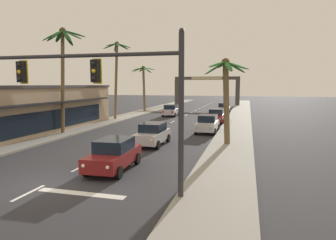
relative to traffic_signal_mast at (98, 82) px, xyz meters
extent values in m
plane|color=#2D2D33|center=(-2.88, 0.16, -4.68)|extent=(220.00, 220.00, 0.00)
cube|color=gray|center=(4.92, 20.16, -4.61)|extent=(3.20, 110.00, 0.14)
cube|color=gray|center=(-10.68, 20.16, -4.61)|extent=(3.20, 110.00, 0.14)
cube|color=silver|center=(-2.88, -0.96, -4.68)|extent=(0.16, 2.00, 0.01)
cube|color=silver|center=(-2.88, 3.26, -4.68)|extent=(0.16, 2.00, 0.01)
cube|color=silver|center=(-2.88, 7.48, -4.68)|extent=(0.16, 2.00, 0.01)
cube|color=silver|center=(-2.88, 11.70, -4.68)|extent=(0.16, 2.00, 0.01)
cube|color=silver|center=(-2.88, 15.92, -4.68)|extent=(0.16, 2.00, 0.01)
cube|color=silver|center=(-2.88, 20.14, -4.68)|extent=(0.16, 2.00, 0.01)
cube|color=silver|center=(-2.88, 24.36, -4.68)|extent=(0.16, 2.00, 0.01)
cube|color=silver|center=(-2.88, 28.58, -4.68)|extent=(0.16, 2.00, 0.01)
cube|color=silver|center=(-2.88, 32.80, -4.68)|extent=(0.16, 2.00, 0.01)
cube|color=silver|center=(-2.88, 37.02, -4.68)|extent=(0.16, 2.00, 0.01)
cube|color=silver|center=(-2.88, 41.24, -4.68)|extent=(0.16, 2.00, 0.01)
cube|color=silver|center=(-2.88, 45.46, -4.68)|extent=(0.16, 2.00, 0.01)
cube|color=silver|center=(-2.88, 49.68, -4.68)|extent=(0.16, 2.00, 0.01)
cube|color=silver|center=(-2.88, 53.90, -4.68)|extent=(0.16, 2.00, 0.01)
cube|color=silver|center=(-2.88, 58.12, -4.68)|extent=(0.16, 2.00, 0.01)
cube|color=silver|center=(-2.88, 62.34, -4.68)|extent=(0.16, 2.00, 0.01)
cube|color=silver|center=(-2.88, 66.56, -4.68)|extent=(0.16, 2.00, 0.01)
cube|color=silver|center=(-0.68, -0.44, -4.68)|extent=(4.00, 0.44, 0.01)
cylinder|color=#2D2D33|center=(3.55, 0.00, -1.41)|extent=(0.22, 0.22, 6.55)
cylinder|color=#2D2D33|center=(-1.90, 0.00, 1.10)|extent=(10.88, 0.16, 0.16)
sphere|color=#2D2D33|center=(3.55, 0.00, 1.93)|extent=(0.20, 0.20, 0.20)
cube|color=black|center=(-0.08, -0.02, 0.46)|extent=(0.32, 0.26, 0.92)
sphere|color=black|center=(-0.08, -0.16, 0.76)|extent=(0.17, 0.17, 0.17)
sphere|color=yellow|center=(-0.08, -0.16, 0.46)|extent=(0.17, 0.17, 0.17)
sphere|color=black|center=(-0.08, -0.16, 0.16)|extent=(0.17, 0.17, 0.17)
cube|color=yellow|center=(-0.08, 0.15, 0.46)|extent=(0.42, 0.03, 1.04)
cube|color=black|center=(-3.71, -0.02, 0.46)|extent=(0.32, 0.26, 0.92)
sphere|color=black|center=(-3.71, -0.16, 0.76)|extent=(0.17, 0.17, 0.17)
sphere|color=yellow|center=(-3.71, -0.16, 0.46)|extent=(0.17, 0.17, 0.17)
sphere|color=black|center=(-3.71, -0.16, 0.16)|extent=(0.17, 0.17, 0.17)
cube|color=yellow|center=(-3.71, 0.15, 0.46)|extent=(0.42, 0.03, 1.04)
cube|color=maroon|center=(-0.87, 3.20, -4.00)|extent=(1.92, 4.36, 0.72)
cube|color=black|center=(-0.88, 3.35, -3.32)|extent=(1.68, 2.26, 0.64)
cylinder|color=black|center=(0.04, 1.81, -4.36)|extent=(0.24, 0.65, 0.64)
cylinder|color=black|center=(-1.68, 1.75, -4.36)|extent=(0.24, 0.65, 0.64)
cylinder|color=black|center=(-0.06, 4.65, -4.36)|extent=(0.24, 0.65, 0.64)
cylinder|color=black|center=(-1.79, 4.58, -4.36)|extent=(0.24, 0.65, 0.64)
sphere|color=#F9EFC6|center=(-0.17, 1.05, -3.92)|extent=(0.18, 0.18, 0.18)
sphere|color=#F9EFC6|center=(-1.41, 1.00, -3.92)|extent=(0.18, 0.18, 0.18)
cube|color=red|center=(-0.29, 5.38, -3.90)|extent=(0.24, 0.07, 0.20)
cube|color=red|center=(-1.61, 5.33, -3.90)|extent=(0.24, 0.07, 0.20)
cube|color=silver|center=(-0.92, 10.13, -4.00)|extent=(1.79, 4.31, 0.72)
cube|color=black|center=(-0.91, 10.28, -3.32)|extent=(1.62, 2.21, 0.64)
cylinder|color=black|center=(-0.06, 8.71, -4.36)|extent=(0.22, 0.64, 0.64)
cylinder|color=black|center=(-1.79, 8.72, -4.36)|extent=(0.22, 0.64, 0.64)
cylinder|color=black|center=(-0.04, 11.55, -4.36)|extent=(0.22, 0.64, 0.64)
cylinder|color=black|center=(-1.77, 11.56, -4.36)|extent=(0.22, 0.64, 0.64)
sphere|color=#F9EFC6|center=(-0.31, 7.96, -3.92)|extent=(0.18, 0.18, 0.18)
sphere|color=#F9EFC6|center=(-1.55, 7.97, -3.92)|extent=(0.18, 0.18, 0.18)
cube|color=red|center=(-0.24, 12.29, -3.90)|extent=(0.24, 0.06, 0.20)
cube|color=red|center=(-1.56, 12.30, -3.90)|extent=(0.24, 0.06, 0.20)
cube|color=silver|center=(-4.80, 31.00, -4.00)|extent=(1.95, 4.37, 0.72)
cube|color=black|center=(-4.79, 30.85, -3.32)|extent=(1.70, 2.27, 0.64)
cylinder|color=black|center=(-5.72, 32.38, -4.36)|extent=(0.25, 0.65, 0.64)
cylinder|color=black|center=(-4.00, 32.46, -4.36)|extent=(0.25, 0.65, 0.64)
cylinder|color=black|center=(-5.60, 29.55, -4.36)|extent=(0.25, 0.65, 0.64)
cylinder|color=black|center=(-3.87, 29.62, -4.36)|extent=(0.25, 0.65, 0.64)
sphere|color=#B2B2AD|center=(-5.51, 33.14, -3.92)|extent=(0.18, 0.18, 0.18)
sphere|color=#B2B2AD|center=(-4.27, 33.20, -3.92)|extent=(0.18, 0.18, 0.18)
cube|color=red|center=(-5.36, 28.82, -3.90)|extent=(0.24, 0.07, 0.20)
cube|color=red|center=(-4.04, 28.87, -3.90)|extent=(0.24, 0.07, 0.20)
cube|color=silver|center=(2.39, 36.80, -4.00)|extent=(1.83, 4.33, 0.72)
cube|color=black|center=(2.39, 36.95, -3.32)|extent=(1.63, 2.22, 0.64)
cylinder|color=black|center=(3.28, 35.40, -4.36)|extent=(0.23, 0.64, 0.64)
cylinder|color=black|center=(1.55, 35.37, -4.36)|extent=(0.23, 0.64, 0.64)
cylinder|color=black|center=(3.23, 38.24, -4.36)|extent=(0.23, 0.64, 0.64)
cylinder|color=black|center=(1.51, 38.21, -4.36)|extent=(0.23, 0.64, 0.64)
sphere|color=#B2B2AD|center=(3.05, 34.64, -3.92)|extent=(0.18, 0.18, 0.18)
sphere|color=#B2B2AD|center=(1.81, 34.63, -3.92)|extent=(0.18, 0.18, 0.18)
cube|color=red|center=(3.02, 38.97, -3.90)|extent=(0.24, 0.06, 0.20)
cube|color=red|center=(1.70, 38.95, -3.90)|extent=(0.24, 0.06, 0.20)
cube|color=maroon|center=(2.45, 24.63, -4.00)|extent=(1.77, 4.30, 0.72)
cube|color=black|center=(2.45, 24.78, -3.32)|extent=(1.60, 2.20, 0.64)
cylinder|color=black|center=(3.31, 23.21, -4.36)|extent=(0.22, 0.64, 0.64)
cylinder|color=black|center=(1.59, 23.22, -4.36)|extent=(0.22, 0.64, 0.64)
cylinder|color=black|center=(3.32, 26.05, -4.36)|extent=(0.22, 0.64, 0.64)
cylinder|color=black|center=(1.59, 26.05, -4.36)|extent=(0.22, 0.64, 0.64)
sphere|color=#B2B2AD|center=(3.07, 22.46, -3.92)|extent=(0.18, 0.18, 0.18)
sphere|color=#B2B2AD|center=(1.83, 22.46, -3.92)|extent=(0.18, 0.18, 0.18)
cube|color=red|center=(3.12, 26.79, -3.90)|extent=(0.24, 0.06, 0.20)
cube|color=red|center=(1.80, 26.79, -3.90)|extent=(0.24, 0.06, 0.20)
cube|color=silver|center=(2.36, 17.23, -4.00)|extent=(1.84, 4.33, 0.72)
cube|color=black|center=(2.37, 17.38, -3.32)|extent=(1.64, 2.23, 0.64)
cylinder|color=black|center=(3.20, 15.80, -4.36)|extent=(0.23, 0.64, 0.64)
cylinder|color=black|center=(1.47, 15.83, -4.36)|extent=(0.23, 0.64, 0.64)
cylinder|color=black|center=(3.25, 18.63, -4.36)|extent=(0.23, 0.64, 0.64)
cylinder|color=black|center=(1.53, 18.67, -4.36)|extent=(0.23, 0.64, 0.64)
sphere|color=#B2B2AD|center=(2.94, 15.05, -3.92)|extent=(0.18, 0.18, 0.18)
sphere|color=#B2B2AD|center=(1.70, 15.07, -3.92)|extent=(0.18, 0.18, 0.18)
cube|color=red|center=(3.06, 19.38, -3.90)|extent=(0.24, 0.06, 0.20)
cube|color=red|center=(1.74, 19.40, -3.90)|extent=(0.24, 0.06, 0.20)
cylinder|color=brown|center=(-10.36, 12.86, -0.03)|extent=(0.75, 0.33, 9.31)
ellipsoid|color=#1E5123|center=(-9.20, 12.87, 4.29)|extent=(1.96, 0.43, 1.00)
ellipsoid|color=#1E5123|center=(-9.42, 13.58, 4.50)|extent=(1.75, 1.74, 0.58)
ellipsoid|color=#1E5123|center=(-10.21, 13.72, 4.14)|extent=(0.52, 1.84, 1.28)
ellipsoid|color=#1E5123|center=(-10.91, 13.43, 4.30)|extent=(1.81, 1.51, 0.97)
ellipsoid|color=#1E5123|center=(-11.09, 12.98, 4.29)|extent=(2.00, 0.66, 0.99)
ellipsoid|color=#1E5123|center=(-10.73, 12.17, 4.19)|extent=(1.52, 1.68, 1.19)
ellipsoid|color=#1E5123|center=(-10.11, 11.93, 4.24)|extent=(0.48, 1.93, 1.10)
ellipsoid|color=#1E5123|center=(-9.43, 12.37, 4.14)|extent=(1.72, 1.34, 1.29)
sphere|color=#4C4223|center=(-10.15, 12.86, 4.68)|extent=(0.60, 0.60, 0.60)
cylinder|color=brown|center=(-10.51, 24.67, 0.15)|extent=(0.82, 0.34, 9.67)
ellipsoid|color=#236028|center=(-9.33, 24.73, 4.78)|extent=(1.93, 0.52, 0.75)
ellipsoid|color=#236028|center=(-9.82, 25.49, 4.78)|extent=(1.26, 1.87, 0.75)
ellipsoid|color=#236028|center=(-10.75, 25.41, 4.66)|extent=(1.34, 1.75, 0.98)
ellipsoid|color=#236028|center=(-11.19, 24.56, 4.76)|extent=(1.94, 0.63, 0.78)
ellipsoid|color=#236028|center=(-10.56, 23.76, 4.84)|extent=(0.98, 1.97, 0.62)
ellipsoid|color=#236028|center=(-9.81, 23.85, 4.80)|extent=(1.28, 1.88, 0.70)
sphere|color=#4C4223|center=(-10.27, 24.67, 5.03)|extent=(0.60, 0.60, 0.60)
cylinder|color=brown|center=(-10.87, 36.49, -1.03)|extent=(0.55, 0.38, 7.32)
ellipsoid|color=#2D702D|center=(-9.89, 36.28, 2.50)|extent=(2.24, 0.81, 0.59)
ellipsoid|color=#2D702D|center=(-10.54, 37.42, 2.29)|extent=(1.22, 2.07, 1.00)
ellipsoid|color=#2D702D|center=(-11.59, 37.34, 2.41)|extent=(1.62, 1.97, 0.77)
ellipsoid|color=#2D702D|center=(-11.99, 36.54, 2.35)|extent=(2.15, 0.50, 0.88)
ellipsoid|color=#2D702D|center=(-11.69, 35.72, 2.44)|extent=(1.80, 1.84, 0.71)
ellipsoid|color=#2D702D|center=(-10.30, 35.65, 2.42)|extent=(1.65, 1.96, 0.75)
sphere|color=#4C4223|center=(-10.95, 36.49, 2.68)|extent=(0.60, 0.60, 0.60)
cylinder|color=brown|center=(4.49, 11.42, -1.60)|extent=(0.68, 0.43, 6.18)
ellipsoid|color=#2D702D|center=(5.21, 11.46, 1.29)|extent=(1.76, 0.47, 0.73)
ellipsoid|color=#2D702D|center=(5.07, 11.79, 1.18)|extent=(1.66, 1.12, 0.94)
ellipsoid|color=#2D702D|center=(4.37, 12.26, 1.28)|extent=(0.42, 1.74, 0.75)
ellipsoid|color=#2D702D|center=(3.99, 12.22, 1.40)|extent=(1.11, 1.79, 0.51)
ellipsoid|color=#2D702D|center=(3.60, 11.53, 1.13)|extent=(1.66, 0.63, 1.04)
ellipsoid|color=#2D702D|center=(3.62, 11.25, 1.11)|extent=(1.65, 0.74, 1.07)
ellipsoid|color=#2D702D|center=(3.84, 10.73, 1.35)|extent=(1.39, 1.65, 0.61)
ellipsoid|color=#2D702D|center=(4.63, 10.66, 1.19)|extent=(0.94, 1.71, 0.93)
ellipsoid|color=#2D702D|center=(5.09, 11.00, 1.29)|extent=(1.71, 1.22, 0.74)
sphere|color=#4C4223|center=(4.36, 11.42, 1.54)|extent=(0.60, 0.60, 0.60)
cube|color=tan|center=(-14.90, 10.23, -2.55)|extent=(7.71, 26.52, 4.26)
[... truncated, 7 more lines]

